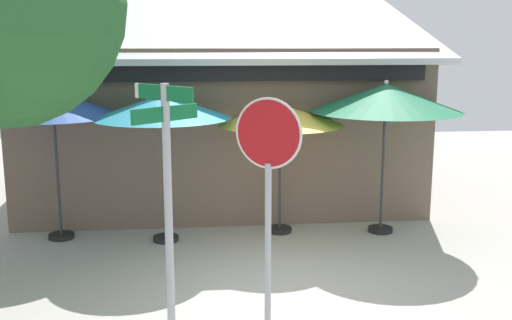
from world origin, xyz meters
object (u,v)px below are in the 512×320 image
object	(u,v)px
patio_umbrella_teal_center	(162,107)
stop_sign	(268,179)
patio_umbrella_mustard_right	(280,116)
patio_umbrella_forest_green_far_right	(386,99)
street_sign_post	(167,190)
patio_umbrella_royal_blue_left	(53,104)

from	to	relation	value
patio_umbrella_teal_center	stop_sign	bearing A→B (deg)	-71.84
stop_sign	patio_umbrella_mustard_right	world-z (taller)	stop_sign
patio_umbrella_mustard_right	patio_umbrella_forest_green_far_right	size ratio (longest dim) A/B	0.87
street_sign_post	patio_umbrella_royal_blue_left	distance (m)	4.55
patio_umbrella_teal_center	patio_umbrella_mustard_right	bearing A→B (deg)	8.08
street_sign_post	patio_umbrella_royal_blue_left	xyz separation A→B (m)	(-2.05, 4.03, 0.53)
patio_umbrella_mustard_right	street_sign_post	bearing A→B (deg)	-114.31
patio_umbrella_teal_center	patio_umbrella_mustard_right	world-z (taller)	patio_umbrella_teal_center
stop_sign	patio_umbrella_royal_blue_left	bearing A→B (deg)	126.23
patio_umbrella_mustard_right	patio_umbrella_forest_green_far_right	distance (m)	1.85
patio_umbrella_teal_center	patio_umbrella_forest_green_far_right	size ratio (longest dim) A/B	0.95
street_sign_post	patio_umbrella_royal_blue_left	world-z (taller)	street_sign_post
stop_sign	patio_umbrella_forest_green_far_right	distance (m)	4.80
patio_umbrella_forest_green_far_right	street_sign_post	bearing A→B (deg)	-133.54
street_sign_post	patio_umbrella_mustard_right	xyz separation A→B (m)	(1.80, 3.99, 0.29)
patio_umbrella_royal_blue_left	patio_umbrella_forest_green_far_right	distance (m)	5.67
patio_umbrella_royal_blue_left	patio_umbrella_forest_green_far_right	xyz separation A→B (m)	(5.67, -0.22, 0.06)
street_sign_post	patio_umbrella_forest_green_far_right	bearing A→B (deg)	46.46
patio_umbrella_teal_center	patio_umbrella_forest_green_far_right	world-z (taller)	patio_umbrella_forest_green_far_right
patio_umbrella_forest_green_far_right	patio_umbrella_teal_center	bearing A→B (deg)	-178.40
street_sign_post	patio_umbrella_forest_green_far_right	xyz separation A→B (m)	(3.62, 3.81, 0.59)
patio_umbrella_royal_blue_left	street_sign_post	bearing A→B (deg)	-63.07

